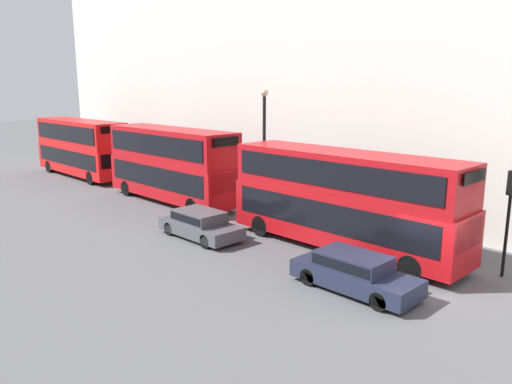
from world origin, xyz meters
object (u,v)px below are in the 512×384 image
object	(u,v)px
bus_third_in_queue	(81,146)
car_hatchback	(200,223)
car_dark_sedan	(354,271)
bus_second_in_queue	(171,162)
traffic_light	(510,202)
bus_leading	(344,197)

from	to	relation	value
bus_third_in_queue	car_hatchback	xyz separation A→B (m)	(-3.40, -19.40, -1.75)
car_hatchback	car_dark_sedan	bearing A→B (deg)	-90.00
bus_third_in_queue	car_dark_sedan	bearing A→B (deg)	-96.89
bus_second_in_queue	traffic_light	xyz separation A→B (m)	(1.76, -19.05, 0.43)
car_hatchback	traffic_light	distance (m)	13.19
bus_leading	car_dark_sedan	size ratio (longest dim) A/B	2.41
bus_leading	traffic_light	world-z (taller)	bus_leading
bus_second_in_queue	car_dark_sedan	xyz separation A→B (m)	(-3.40, -15.86, -1.78)
car_hatchback	traffic_light	world-z (taller)	traffic_light
car_hatchback	traffic_light	xyz separation A→B (m)	(5.16, -11.94, 2.23)
bus_second_in_queue	bus_third_in_queue	xyz separation A→B (m)	(0.00, 12.29, -0.06)
bus_second_in_queue	car_hatchback	size ratio (longest dim) A/B	2.37
bus_third_in_queue	car_hatchback	distance (m)	19.78
bus_leading	bus_third_in_queue	size ratio (longest dim) A/B	1.05
bus_leading	car_hatchback	world-z (taller)	bus_leading
car_dark_sedan	bus_second_in_queue	bearing A→B (deg)	77.90
car_dark_sedan	traffic_light	distance (m)	6.46
bus_second_in_queue	traffic_light	bearing A→B (deg)	-84.73
bus_third_in_queue	bus_leading	bearing A→B (deg)	-90.00
bus_leading	car_hatchback	size ratio (longest dim) A/B	2.55
bus_third_in_queue	traffic_light	xyz separation A→B (m)	(1.76, -31.34, 0.49)
car_dark_sedan	traffic_light	bearing A→B (deg)	-31.80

